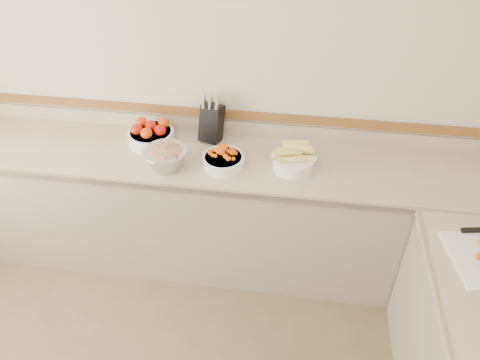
# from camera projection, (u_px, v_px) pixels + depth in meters

# --- Properties ---
(back_wall) EXTENTS (4.00, 0.00, 4.00)m
(back_wall) POSITION_uv_depth(u_px,v_px,m) (201.00, 78.00, 3.03)
(back_wall) COLOR beige
(back_wall) RESTS_ON ground_plane
(counter_back) EXTENTS (4.00, 0.65, 1.08)m
(counter_back) POSITION_uv_depth(u_px,v_px,m) (198.00, 208.00, 3.30)
(counter_back) COLOR #C1AD8C
(counter_back) RESTS_ON ground_plane
(knife_block) EXTENTS (0.18, 0.19, 0.33)m
(knife_block) POSITION_uv_depth(u_px,v_px,m) (211.00, 122.00, 3.11)
(knife_block) COLOR black
(knife_block) RESTS_ON counter_back
(tomato_bowl) EXTENTS (0.31, 0.31, 0.15)m
(tomato_bowl) POSITION_uv_depth(u_px,v_px,m) (151.00, 134.00, 3.12)
(tomato_bowl) COLOR white
(tomato_bowl) RESTS_ON counter_back
(cherry_tomato_bowl) EXTENTS (0.27, 0.27, 0.14)m
(cherry_tomato_bowl) POSITION_uv_depth(u_px,v_px,m) (223.00, 159.00, 2.92)
(cherry_tomato_bowl) COLOR white
(cherry_tomato_bowl) RESTS_ON counter_back
(corn_bowl) EXTENTS (0.28, 0.26, 0.19)m
(corn_bowl) POSITION_uv_depth(u_px,v_px,m) (293.00, 159.00, 2.89)
(corn_bowl) COLOR white
(corn_bowl) RESTS_ON counter_back
(rhubarb_bowl) EXTENTS (0.28, 0.28, 0.16)m
(rhubarb_bowl) POSITION_uv_depth(u_px,v_px,m) (166.00, 157.00, 2.88)
(rhubarb_bowl) COLOR #B2B2BA
(rhubarb_bowl) RESTS_ON counter_back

